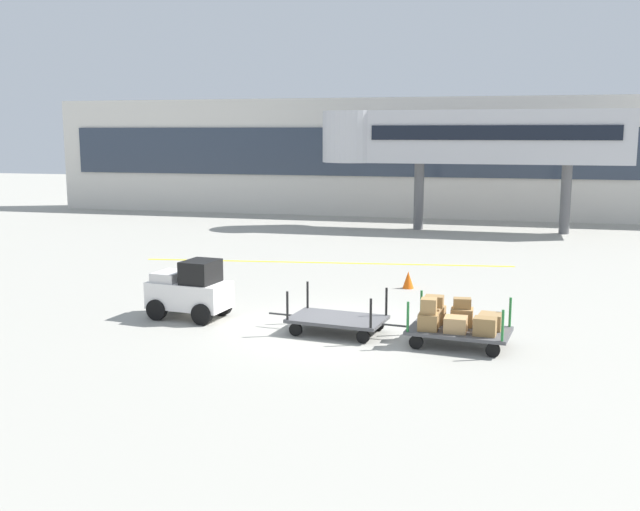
{
  "coord_description": "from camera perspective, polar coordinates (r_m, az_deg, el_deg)",
  "views": [
    {
      "loc": [
        4.09,
        -17.41,
        4.89
      ],
      "look_at": [
        -0.79,
        1.67,
        1.58
      ],
      "focal_mm": 41.18,
      "sensor_mm": 36.0,
      "label": 1
    }
  ],
  "objects": [
    {
      "name": "safety_cone_near",
      "position": [
        23.44,
        6.87,
        -1.89
      ],
      "size": [
        0.36,
        0.36,
        0.55
      ],
      "primitive_type": "cone",
      "color": "#EA590F",
      "rests_on": "ground_plane"
    },
    {
      "name": "baggage_cart_lead",
      "position": [
        18.11,
        1.34,
        -5.0
      ],
      "size": [
        3.07,
        1.67,
        1.1
      ],
      "color": "#4C4C4F",
      "rests_on": "ground_plane"
    },
    {
      "name": "terminal_building",
      "position": [
        43.6,
        9.04,
        7.52
      ],
      "size": [
        47.51,
        2.51,
        6.88
      ],
      "color": "beige",
      "rests_on": "ground_plane"
    },
    {
      "name": "baggage_cart_middle",
      "position": [
        17.33,
        10.58,
        -5.12
      ],
      "size": [
        3.07,
        1.67,
        1.14
      ],
      "color": "#4C4C4F",
      "rests_on": "ground_plane"
    },
    {
      "name": "apron_lead_line",
      "position": [
        27.87,
        0.5,
        -0.56
      ],
      "size": [
        13.91,
        2.1,
        0.01
      ],
      "primitive_type": "cube",
      "rotation": [
        0.0,
        0.0,
        0.14
      ],
      "color": "yellow",
      "rests_on": "ground_plane"
    },
    {
      "name": "baggage_tug",
      "position": [
        19.79,
        -10.05,
        -2.68
      ],
      "size": [
        2.22,
        1.45,
        1.58
      ],
      "color": "white",
      "rests_on": "ground_plane"
    },
    {
      "name": "ground_plane",
      "position": [
        18.54,
        1.1,
        -5.76
      ],
      "size": [
        120.0,
        120.0,
        0.0
      ],
      "primitive_type": "plane",
      "color": "#9E9B91"
    },
    {
      "name": "jet_bridge",
      "position": [
        37.49,
        10.71,
        8.98
      ],
      "size": [
        15.05,
        3.0,
        5.98
      ],
      "color": "#B7B7BC",
      "rests_on": "ground_plane"
    }
  ]
}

